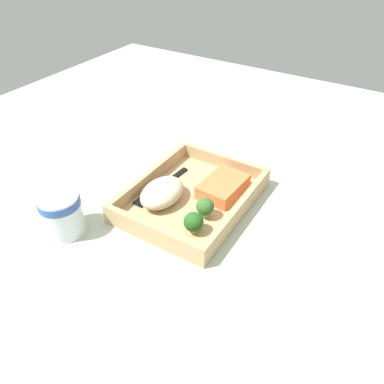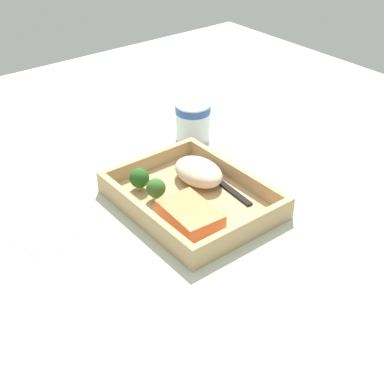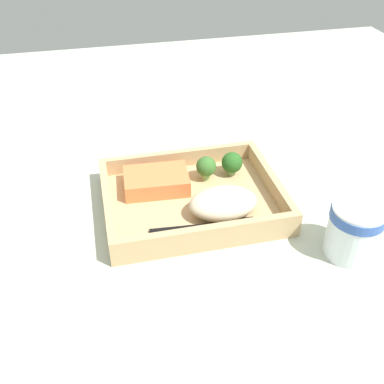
# 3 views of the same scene
# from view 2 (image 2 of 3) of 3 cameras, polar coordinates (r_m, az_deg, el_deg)

# --- Properties ---
(ground_plane) EXTENTS (1.60, 1.60, 0.02)m
(ground_plane) POSITION_cam_2_polar(r_m,az_deg,el_deg) (0.95, -0.00, -1.86)
(ground_plane) COLOR #B5BEA9
(takeout_tray) EXTENTS (0.28, 0.22, 0.01)m
(takeout_tray) POSITION_cam_2_polar(r_m,az_deg,el_deg) (0.94, -0.00, -1.06)
(takeout_tray) COLOR tan
(takeout_tray) RESTS_ON ground_plane
(tray_rim) EXTENTS (0.28, 0.22, 0.03)m
(tray_rim) POSITION_cam_2_polar(r_m,az_deg,el_deg) (0.93, -0.00, -0.01)
(tray_rim) COLOR tan
(tray_rim) RESTS_ON takeout_tray
(salmon_fillet) EXTENTS (0.11, 0.08, 0.03)m
(salmon_fillet) POSITION_cam_2_polar(r_m,az_deg,el_deg) (0.88, -0.21, -2.47)
(salmon_fillet) COLOR orange
(salmon_fillet) RESTS_ON takeout_tray
(mashed_potatoes) EXTENTS (0.11, 0.07, 0.04)m
(mashed_potatoes) POSITION_cam_2_polar(r_m,az_deg,el_deg) (0.98, 0.70, 2.17)
(mashed_potatoes) COLOR beige
(mashed_potatoes) RESTS_ON takeout_tray
(broccoli_floret_1) EXTENTS (0.04, 0.04, 0.04)m
(broccoli_floret_1) POSITION_cam_2_polar(r_m,az_deg,el_deg) (0.96, -5.63, 1.46)
(broccoli_floret_1) COLOR #7E9759
(broccoli_floret_1) RESTS_ON takeout_tray
(broccoli_floret_2) EXTENTS (0.03, 0.03, 0.04)m
(broccoli_floret_2) POSITION_cam_2_polar(r_m,az_deg,el_deg) (0.92, -3.87, 0.38)
(broccoli_floret_2) COLOR #7DAD60
(broccoli_floret_2) RESTS_ON takeout_tray
(fork) EXTENTS (0.16, 0.03, 0.00)m
(fork) POSITION_cam_2_polar(r_m,az_deg,el_deg) (0.98, 2.95, 1.11)
(fork) COLOR black
(fork) RESTS_ON takeout_tray
(paper_cup) EXTENTS (0.07, 0.07, 0.08)m
(paper_cup) POSITION_cam_2_polar(r_m,az_deg,el_deg) (1.14, 0.10, 7.72)
(paper_cup) COLOR silver
(paper_cup) RESTS_ON ground_plane
(receipt_slip) EXTENTS (0.10, 0.13, 0.00)m
(receipt_slip) POSITION_cam_2_polar(r_m,az_deg,el_deg) (0.91, -14.05, -4.16)
(receipt_slip) COLOR white
(receipt_slip) RESTS_ON ground_plane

